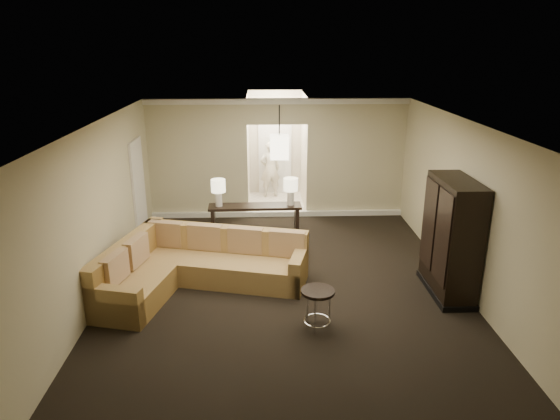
{
  "coord_description": "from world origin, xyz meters",
  "views": [
    {
      "loc": [
        -0.37,
        -7.42,
        4.0
      ],
      "look_at": [
        -0.04,
        1.2,
        1.08
      ],
      "focal_mm": 32.0,
      "sensor_mm": 36.0,
      "label": 1
    }
  ],
  "objects_px": {
    "sectional_sofa": "(193,267)",
    "coffee_table": "(210,260)",
    "drink_table": "(318,301)",
    "console_table": "(255,219)",
    "armoire": "(451,240)",
    "person": "(270,166)"
  },
  "relations": [
    {
      "from": "coffee_table",
      "to": "drink_table",
      "type": "xyz_separation_m",
      "value": [
        1.76,
        -2.02,
        0.25
      ]
    },
    {
      "from": "coffee_table",
      "to": "drink_table",
      "type": "relative_size",
      "value": 1.54
    },
    {
      "from": "console_table",
      "to": "drink_table",
      "type": "height_order",
      "value": "console_table"
    },
    {
      "from": "coffee_table",
      "to": "person",
      "type": "xyz_separation_m",
      "value": [
        1.2,
        4.6,
        0.65
      ]
    },
    {
      "from": "drink_table",
      "to": "person",
      "type": "bearing_deg",
      "value": 94.85
    },
    {
      "from": "coffee_table",
      "to": "console_table",
      "type": "height_order",
      "value": "console_table"
    },
    {
      "from": "coffee_table",
      "to": "sectional_sofa",
      "type": "bearing_deg",
      "value": -108.63
    },
    {
      "from": "drink_table",
      "to": "armoire",
      "type": "bearing_deg",
      "value": 23.89
    },
    {
      "from": "armoire",
      "to": "drink_table",
      "type": "xyz_separation_m",
      "value": [
        -2.27,
        -1.01,
        -0.5
      ]
    },
    {
      "from": "coffee_table",
      "to": "person",
      "type": "relative_size",
      "value": 0.56
    },
    {
      "from": "coffee_table",
      "to": "console_table",
      "type": "relative_size",
      "value": 0.48
    },
    {
      "from": "coffee_table",
      "to": "console_table",
      "type": "xyz_separation_m",
      "value": [
        0.82,
        1.52,
        0.25
      ]
    },
    {
      "from": "coffee_table",
      "to": "armoire",
      "type": "relative_size",
      "value": 0.48
    },
    {
      "from": "sectional_sofa",
      "to": "console_table",
      "type": "height_order",
      "value": "sectional_sofa"
    },
    {
      "from": "armoire",
      "to": "drink_table",
      "type": "relative_size",
      "value": 3.2
    },
    {
      "from": "person",
      "to": "drink_table",
      "type": "bearing_deg",
      "value": 79.32
    },
    {
      "from": "sectional_sofa",
      "to": "console_table",
      "type": "distance_m",
      "value": 2.39
    },
    {
      "from": "sectional_sofa",
      "to": "drink_table",
      "type": "bearing_deg",
      "value": -21.24
    },
    {
      "from": "sectional_sofa",
      "to": "coffee_table",
      "type": "distance_m",
      "value": 0.69
    },
    {
      "from": "sectional_sofa",
      "to": "drink_table",
      "type": "xyz_separation_m",
      "value": [
        1.97,
        -1.39,
        0.08
      ]
    },
    {
      "from": "drink_table",
      "to": "console_table",
      "type": "bearing_deg",
      "value": 104.8
    },
    {
      "from": "sectional_sofa",
      "to": "coffee_table",
      "type": "bearing_deg",
      "value": 85.35
    }
  ]
}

